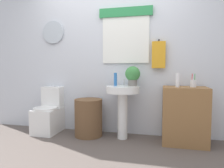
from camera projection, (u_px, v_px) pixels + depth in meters
The scene contains 11 objects.
ground_plane at pixel (89, 161), 2.30m from camera, with size 8.00×8.00×0.00m, color #564C47.
back_wall at pixel (112, 53), 3.32m from camera, with size 4.40×0.18×2.60m.
toilet at pixel (49, 115), 3.37m from camera, with size 0.38×0.51×0.76m.
laundry_hamper at pixel (89, 117), 3.18m from camera, with size 0.43×0.43×0.58m, color brown.
pedestal_sink at pixel (123, 100), 3.03m from camera, with size 0.49×0.49×0.79m.
faucet at pixel (124, 82), 3.13m from camera, with size 0.03×0.03×0.10m, color silver.
wooden_cabinet at pixel (184, 115), 2.84m from camera, with size 0.60×0.44×0.79m, color olive.
soap_bottle at pixel (115, 79), 3.08m from camera, with size 0.05×0.05×0.19m, color #2D6BB7.
potted_plant at pixel (133, 75), 3.03m from camera, with size 0.22×0.22×0.29m.
lotion_bottle at pixel (178, 80), 2.79m from camera, with size 0.05×0.05×0.19m, color white.
toothbrush_cup at pixel (193, 83), 2.80m from camera, with size 0.08×0.08×0.19m.
Camera 1 is at (0.78, -2.11, 1.04)m, focal length 32.71 mm.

